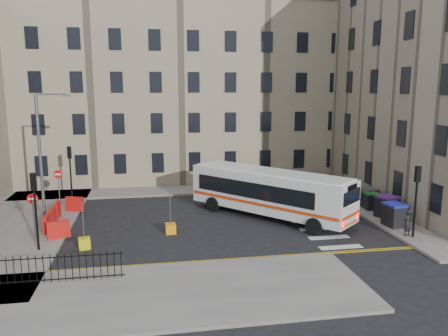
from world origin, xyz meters
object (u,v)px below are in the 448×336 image
object	(u,v)px
wheelie_bin_b	(387,206)
wheelie_bin_c	(371,200)
wheelie_bin_d	(368,197)
streetlamp	(40,155)
bollard_yellow	(84,243)
bollard_chevron	(171,228)
bus	(269,191)
wheelie_bin_a	(395,215)
pedestrian	(407,223)
wheelie_bin_e	(350,193)

from	to	relation	value
wheelie_bin_b	wheelie_bin_c	distance (m)	2.05
wheelie_bin_c	wheelie_bin_d	world-z (taller)	wheelie_bin_d
streetlamp	wheelie_bin_c	world-z (taller)	streetlamp
streetlamp	bollard_yellow	size ratio (longest dim) A/B	13.57
bollard_chevron	bollard_yellow	bearing A→B (deg)	-159.30
bus	wheelie_bin_b	distance (m)	7.79
wheelie_bin_a	bollard_chevron	distance (m)	13.72
wheelie_bin_a	bollard_yellow	world-z (taller)	wheelie_bin_a
bus	streetlamp	bearing A→B (deg)	131.54
pedestrian	bollard_yellow	size ratio (longest dim) A/B	2.59
wheelie_bin_e	pedestrian	size ratio (longest dim) A/B	0.85
wheelie_bin_d	pedestrian	bearing A→B (deg)	-110.97
bollard_chevron	wheelie_bin_b	bearing A→B (deg)	1.86
wheelie_bin_c	pedestrian	world-z (taller)	pedestrian
wheelie_bin_b	streetlamp	bearing A→B (deg)	145.89
wheelie_bin_c	pedestrian	size ratio (longest dim) A/B	0.76
streetlamp	bollard_chevron	xyz separation A→B (m)	(8.00, -4.11, -4.04)
wheelie_bin_b	wheelie_bin_e	xyz separation A→B (m)	(-0.65, 4.07, -0.06)
bus	wheelie_bin_b	bearing A→B (deg)	-53.72
wheelie_bin_c	wheelie_bin_e	world-z (taller)	wheelie_bin_e
wheelie_bin_b	bollard_yellow	distance (m)	19.01
wheelie_bin_a	bus	bearing A→B (deg)	146.40
wheelie_bin_b	pedestrian	xyz separation A→B (m)	(-0.85, -3.65, 0.06)
bus	pedestrian	size ratio (longest dim) A/B	6.62
bus	wheelie_bin_a	size ratio (longest dim) A/B	7.22
wheelie_bin_c	bollard_yellow	size ratio (longest dim) A/B	1.97
wheelie_bin_b	wheelie_bin_d	size ratio (longest dim) A/B	1.19
wheelie_bin_c	pedestrian	bearing A→B (deg)	-95.55
wheelie_bin_a	wheelie_bin_d	size ratio (longest dim) A/B	1.03
wheelie_bin_c	streetlamp	bearing A→B (deg)	178.16
wheelie_bin_b	bollard_chevron	size ratio (longest dim) A/B	2.74
streetlamp	wheelie_bin_c	bearing A→B (deg)	-4.15
streetlamp	bus	bearing A→B (deg)	-7.53
bus	wheelie_bin_c	xyz separation A→B (m)	(7.48, 0.33, -1.05)
streetlamp	wheelie_bin_e	world-z (taller)	streetlamp
bus	wheelie_bin_a	world-z (taller)	bus
wheelie_bin_d	pedestrian	xyz separation A→B (m)	(-0.96, -6.44, 0.12)
streetlamp	bus	xyz separation A→B (m)	(14.63, -1.93, -2.55)
pedestrian	wheelie_bin_d	bearing A→B (deg)	-116.94
wheelie_bin_a	pedestrian	distance (m)	1.86
wheelie_bin_e	pedestrian	xyz separation A→B (m)	(-0.20, -7.72, 0.12)
bollard_chevron	pedestrian	bearing A→B (deg)	-13.47
wheelie_bin_e	bollard_yellow	xyz separation A→B (m)	(-18.22, -6.30, -0.51)
wheelie_bin_e	pedestrian	world-z (taller)	pedestrian
wheelie_bin_b	wheelie_bin_c	bearing A→B (deg)	67.04
wheelie_bin_a	wheelie_bin_b	bearing A→B (deg)	66.79
streetlamp	bus	world-z (taller)	streetlamp
bollard_yellow	wheelie_bin_c	bearing A→B (deg)	12.81
wheelie_bin_a	wheelie_bin_c	xyz separation A→B (m)	(0.47, 3.86, -0.12)
pedestrian	wheelie_bin_b	bearing A→B (deg)	-121.55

